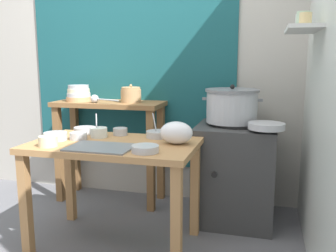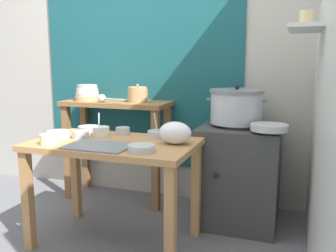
{
  "view_description": "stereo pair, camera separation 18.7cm",
  "coord_description": "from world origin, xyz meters",
  "px_view_note": "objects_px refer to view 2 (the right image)",
  "views": [
    {
      "loc": [
        1.05,
        -2.13,
        1.26
      ],
      "look_at": [
        0.42,
        0.22,
        0.82
      ],
      "focal_mm": 39.3,
      "sensor_mm": 36.0,
      "label": 1
    },
    {
      "loc": [
        1.23,
        -2.08,
        1.26
      ],
      "look_at": [
        0.42,
        0.22,
        0.82
      ],
      "focal_mm": 39.3,
      "sensor_mm": 36.0,
      "label": 2
    }
  ],
  "objects_px": {
    "plastic_bag": "(175,133)",
    "clay_pot": "(138,95)",
    "back_shelf_table": "(117,126)",
    "wide_pan": "(269,127)",
    "prep_bowl_6": "(141,148)",
    "prep_bowl_0": "(89,129)",
    "serving_tray": "(99,146)",
    "prep_bowl_3": "(58,134)",
    "bowl_stack_enamel": "(87,93)",
    "prep_bowl_7": "(81,134)",
    "prep_bowl_5": "(101,131)",
    "ladle": "(103,98)",
    "stove_block": "(239,174)",
    "prep_bowl_2": "(49,139)",
    "prep_bowl_4": "(123,131)",
    "prep_bowl_1": "(159,134)",
    "prep_table": "(114,157)",
    "steamer_pot": "(236,106)"
  },
  "relations": [
    {
      "from": "prep_bowl_7",
      "to": "prep_bowl_1",
      "type": "bearing_deg",
      "value": 22.03
    },
    {
      "from": "bowl_stack_enamel",
      "to": "prep_bowl_7",
      "type": "bearing_deg",
      "value": -62.32
    },
    {
      "from": "prep_bowl_2",
      "to": "prep_bowl_6",
      "type": "height_order",
      "value": "prep_bowl_2"
    },
    {
      "from": "back_shelf_table",
      "to": "steamer_pot",
      "type": "bearing_deg",
      "value": -5.83
    },
    {
      "from": "plastic_bag",
      "to": "clay_pot",
      "type": "bearing_deg",
      "value": 129.56
    },
    {
      "from": "prep_bowl_0",
      "to": "prep_bowl_2",
      "type": "xyz_separation_m",
      "value": [
        -0.02,
        -0.44,
        0.01
      ]
    },
    {
      "from": "steamer_pot",
      "to": "wide_pan",
      "type": "bearing_deg",
      "value": -40.37
    },
    {
      "from": "ladle",
      "to": "prep_bowl_1",
      "type": "bearing_deg",
      "value": -31.35
    },
    {
      "from": "prep_bowl_0",
      "to": "prep_bowl_5",
      "type": "height_order",
      "value": "prep_bowl_5"
    },
    {
      "from": "steamer_pot",
      "to": "prep_bowl_4",
      "type": "height_order",
      "value": "steamer_pot"
    },
    {
      "from": "plastic_bag",
      "to": "prep_bowl_5",
      "type": "height_order",
      "value": "prep_bowl_5"
    },
    {
      "from": "prep_table",
      "to": "prep_bowl_2",
      "type": "relative_size",
      "value": 9.28
    },
    {
      "from": "steamer_pot",
      "to": "stove_block",
      "type": "bearing_deg",
      "value": -26.62
    },
    {
      "from": "steamer_pot",
      "to": "prep_bowl_7",
      "type": "xyz_separation_m",
      "value": [
        -0.98,
        -0.63,
        -0.16
      ]
    },
    {
      "from": "prep_bowl_3",
      "to": "prep_bowl_4",
      "type": "distance_m",
      "value": 0.45
    },
    {
      "from": "serving_tray",
      "to": "back_shelf_table",
      "type": "bearing_deg",
      "value": 110.91
    },
    {
      "from": "serving_tray",
      "to": "prep_bowl_3",
      "type": "height_order",
      "value": "prep_bowl_3"
    },
    {
      "from": "back_shelf_table",
      "to": "prep_bowl_6",
      "type": "relative_size",
      "value": 5.88
    },
    {
      "from": "ladle",
      "to": "prep_bowl_7",
      "type": "xyz_separation_m",
      "value": [
        0.16,
        -0.61,
        -0.19
      ]
    },
    {
      "from": "back_shelf_table",
      "to": "wide_pan",
      "type": "bearing_deg",
      "value": -14.01
    },
    {
      "from": "clay_pot",
      "to": "ladle",
      "type": "height_order",
      "value": "clay_pot"
    },
    {
      "from": "prep_bowl_3",
      "to": "prep_bowl_4",
      "type": "xyz_separation_m",
      "value": [
        0.36,
        0.27,
        -0.0
      ]
    },
    {
      "from": "prep_table",
      "to": "plastic_bag",
      "type": "relative_size",
      "value": 5.1
    },
    {
      "from": "prep_bowl_0",
      "to": "prep_bowl_5",
      "type": "bearing_deg",
      "value": -31.5
    },
    {
      "from": "back_shelf_table",
      "to": "ladle",
      "type": "height_order",
      "value": "ladle"
    },
    {
      "from": "prep_bowl_3",
      "to": "prep_bowl_5",
      "type": "relative_size",
      "value": 0.95
    },
    {
      "from": "prep_bowl_6",
      "to": "prep_bowl_0",
      "type": "bearing_deg",
      "value": 145.45
    },
    {
      "from": "ladle",
      "to": "prep_bowl_6",
      "type": "xyz_separation_m",
      "value": [
        0.72,
        -0.83,
        -0.19
      ]
    },
    {
      "from": "serving_tray",
      "to": "prep_bowl_1",
      "type": "bearing_deg",
      "value": 57.89
    },
    {
      "from": "serving_tray",
      "to": "prep_bowl_0",
      "type": "distance_m",
      "value": 0.51
    },
    {
      "from": "prep_table",
      "to": "serving_tray",
      "type": "relative_size",
      "value": 2.75
    },
    {
      "from": "prep_table",
      "to": "steamer_pot",
      "type": "relative_size",
      "value": 2.39
    },
    {
      "from": "clay_pot",
      "to": "prep_bowl_3",
      "type": "bearing_deg",
      "value": -107.55
    },
    {
      "from": "wide_pan",
      "to": "prep_bowl_0",
      "type": "xyz_separation_m",
      "value": [
        -1.3,
        -0.2,
        -0.06
      ]
    },
    {
      "from": "prep_bowl_6",
      "to": "ladle",
      "type": "bearing_deg",
      "value": 130.77
    },
    {
      "from": "bowl_stack_enamel",
      "to": "prep_bowl_4",
      "type": "bearing_deg",
      "value": -39.54
    },
    {
      "from": "prep_table",
      "to": "bowl_stack_enamel",
      "type": "distance_m",
      "value": 1.02
    },
    {
      "from": "clay_pot",
      "to": "stove_block",
      "type": "bearing_deg",
      "value": -8.13
    },
    {
      "from": "prep_bowl_3",
      "to": "prep_bowl_5",
      "type": "xyz_separation_m",
      "value": [
        0.25,
        0.16,
        0.01
      ]
    },
    {
      "from": "wide_pan",
      "to": "prep_bowl_1",
      "type": "distance_m",
      "value": 0.77
    },
    {
      "from": "ladle",
      "to": "prep_bowl_5",
      "type": "relative_size",
      "value": 1.75
    },
    {
      "from": "stove_block",
      "to": "plastic_bag",
      "type": "relative_size",
      "value": 3.62
    },
    {
      "from": "prep_bowl_4",
      "to": "serving_tray",
      "type": "bearing_deg",
      "value": -84.84
    },
    {
      "from": "stove_block",
      "to": "plastic_bag",
      "type": "xyz_separation_m",
      "value": [
        -0.34,
        -0.56,
        0.41
      ]
    },
    {
      "from": "prep_bowl_4",
      "to": "prep_bowl_1",
      "type": "bearing_deg",
      "value": -1.58
    },
    {
      "from": "prep_bowl_2",
      "to": "prep_bowl_4",
      "type": "bearing_deg",
      "value": 55.97
    },
    {
      "from": "stove_block",
      "to": "prep_bowl_2",
      "type": "height_order",
      "value": "prep_bowl_2"
    },
    {
      "from": "prep_bowl_0",
      "to": "prep_bowl_2",
      "type": "height_order",
      "value": "prep_bowl_2"
    },
    {
      "from": "prep_table",
      "to": "prep_bowl_6",
      "type": "relative_size",
      "value": 6.74
    },
    {
      "from": "stove_block",
      "to": "prep_bowl_4",
      "type": "distance_m",
      "value": 0.96
    }
  ]
}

